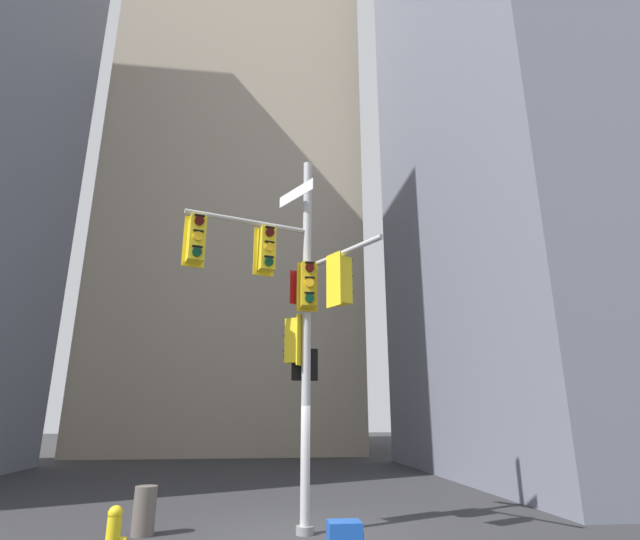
# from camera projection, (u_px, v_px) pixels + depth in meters

# --- Properties ---
(ground) EXTENTS (120.00, 120.00, 0.00)m
(ground) POSITION_uv_depth(u_px,v_px,m) (305.00, 535.00, 9.78)
(ground) COLOR #2D2D30
(building_tower_right) EXTENTS (15.79, 15.79, 35.89)m
(building_tower_right) POSITION_uv_depth(u_px,v_px,m) (573.00, 88.00, 24.22)
(building_tower_right) COLOR slate
(building_tower_right) RESTS_ON ground
(building_mid_block) EXTENTS (17.15, 17.15, 36.28)m
(building_mid_block) POSITION_uv_depth(u_px,v_px,m) (239.00, 216.00, 40.27)
(building_mid_block) COLOR tan
(building_mid_block) RESTS_ON ground
(signal_pole_assembly) EXTENTS (4.03, 2.70, 8.34)m
(signal_pole_assembly) POSITION_uv_depth(u_px,v_px,m) (290.00, 296.00, 10.81)
(signal_pole_assembly) COLOR #B2B2B5
(signal_pole_assembly) RESTS_ON ground
(fire_hydrant) EXTENTS (0.33, 0.23, 0.91)m
(fire_hydrant) POSITION_uv_depth(u_px,v_px,m) (113.00, 535.00, 7.74)
(fire_hydrant) COLOR yellow
(fire_hydrant) RESTS_ON ground
(trash_bin) EXTENTS (0.44, 0.44, 0.92)m
(trash_bin) POSITION_uv_depth(u_px,v_px,m) (144.00, 511.00, 9.82)
(trash_bin) COLOR #59514C
(trash_bin) RESTS_ON ground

